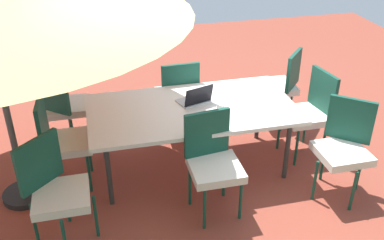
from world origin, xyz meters
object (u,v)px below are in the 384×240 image
(chair_southeast, at_px, (64,104))
(chair_east, at_px, (61,138))
(dining_table, at_px, (192,111))
(cup, at_px, (221,107))
(chair_northeast, at_px, (55,188))
(chair_north, at_px, (213,160))
(laptop, at_px, (195,99))
(chair_northwest, at_px, (344,145))
(chair_southwest, at_px, (280,83))
(chair_west, at_px, (309,110))
(chair_south, at_px, (178,93))

(chair_southeast, bearing_deg, chair_east, 127.89)
(dining_table, distance_m, cup, 0.31)
(chair_northeast, bearing_deg, chair_north, -40.38)
(dining_table, relative_size, laptop, 5.56)
(chair_northwest, xyz_separation_m, cup, (1.06, -0.61, 0.23))
(chair_southwest, xyz_separation_m, chair_north, (1.27, 1.41, 0.00))
(dining_table, bearing_deg, chair_southwest, -151.25)
(dining_table, relative_size, chair_northeast, 2.16)
(chair_west, bearing_deg, chair_south, -127.98)
(dining_table, distance_m, chair_west, 1.34)
(chair_northwest, distance_m, chair_south, 1.98)
(chair_southwest, height_order, cup, chair_southwest)
(chair_northeast, relative_size, chair_east, 1.00)
(chair_west, distance_m, chair_southeast, 2.75)
(chair_southwest, bearing_deg, chair_north, 0.02)
(chair_west, bearing_deg, dining_table, -99.09)
(chair_northwest, bearing_deg, laptop, -172.85)
(dining_table, relative_size, chair_northwest, 2.16)
(dining_table, relative_size, chair_south, 2.16)
(dining_table, height_order, chair_northeast, chair_northeast)
(chair_north, distance_m, cup, 0.65)
(chair_northeast, height_order, chair_north, same)
(chair_northwest, relative_size, laptop, 2.57)
(chair_west, bearing_deg, chair_southwest, 174.04)
(cup, bearing_deg, chair_northeast, 21.56)
(chair_northeast, height_order, laptop, chair_northeast)
(chair_northeast, bearing_deg, chair_southwest, -14.61)
(chair_south, bearing_deg, laptop, 92.48)
(chair_northwest, bearing_deg, chair_southwest, 131.60)
(chair_northwest, height_order, laptop, chair_northwest)
(chair_southwest, distance_m, chair_northeast, 3.05)
(chair_southwest, xyz_separation_m, chair_south, (1.29, -0.02, 0.00))
(cup, bearing_deg, laptop, -47.21)
(chair_southeast, xyz_separation_m, cup, (-1.57, 0.90, 0.23))
(dining_table, xyz_separation_m, chair_northeast, (1.36, 0.78, -0.14))
(chair_northeast, height_order, chair_east, same)
(chair_east, height_order, cup, chair_east)
(chair_southeast, relative_size, chair_northwest, 1.00)
(chair_southeast, height_order, laptop, chair_southeast)
(chair_west, xyz_separation_m, chair_northeast, (2.69, 0.77, 0.00))
(chair_east, bearing_deg, chair_northwest, -103.04)
(chair_southwest, height_order, laptop, chair_southwest)
(chair_east, height_order, laptop, chair_east)
(chair_southwest, distance_m, chair_east, 2.71)
(chair_north, bearing_deg, chair_southwest, 40.06)
(chair_southwest, distance_m, chair_south, 1.29)
(chair_south, bearing_deg, cup, 104.48)
(chair_north, bearing_deg, chair_southeast, 124.49)
(chair_southwest, bearing_deg, chair_northeast, -18.65)
(chair_south, bearing_deg, chair_southwest, 177.09)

